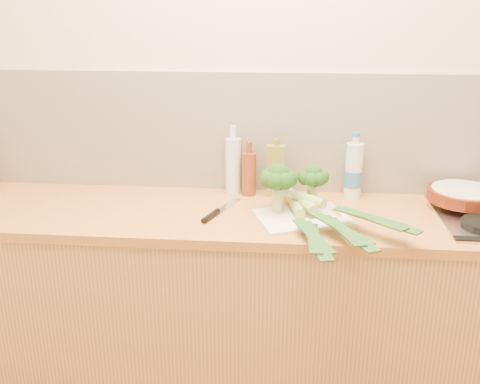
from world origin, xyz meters
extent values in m
plane|color=beige|center=(0.00, 1.50, 1.30)|extent=(3.50, 0.00, 3.50)
cube|color=silver|center=(0.00, 1.49, 1.17)|extent=(3.20, 0.02, 0.54)
cube|color=tan|center=(0.00, 1.20, 0.43)|extent=(3.20, 0.60, 0.86)
cube|color=#C5743A|center=(0.00, 1.20, 0.88)|extent=(3.20, 0.62, 0.04)
cylinder|color=black|center=(0.87, 1.32, 0.93)|extent=(0.17, 0.17, 0.03)
cube|color=silver|center=(0.18, 1.14, 0.91)|extent=(0.43, 0.37, 0.01)
cylinder|color=#9CAB63|center=(0.08, 1.19, 0.96)|extent=(0.05, 0.05, 0.10)
sphere|color=black|center=(0.08, 1.19, 1.07)|extent=(0.09, 0.09, 0.09)
sphere|color=black|center=(0.12, 1.19, 1.05)|extent=(0.07, 0.07, 0.07)
sphere|color=black|center=(0.11, 1.22, 1.05)|extent=(0.07, 0.07, 0.07)
sphere|color=black|center=(0.07, 1.23, 1.05)|extent=(0.07, 0.07, 0.07)
sphere|color=black|center=(0.04, 1.21, 1.05)|extent=(0.07, 0.07, 0.07)
sphere|color=black|center=(0.04, 1.17, 1.05)|extent=(0.07, 0.07, 0.07)
sphere|color=black|center=(0.07, 1.14, 1.05)|extent=(0.07, 0.07, 0.07)
sphere|color=black|center=(0.11, 1.15, 1.05)|extent=(0.07, 0.07, 0.07)
cylinder|color=#9CAB63|center=(0.22, 1.24, 0.96)|extent=(0.05, 0.05, 0.10)
sphere|color=black|center=(0.22, 1.24, 1.06)|extent=(0.08, 0.08, 0.08)
sphere|color=black|center=(0.26, 1.24, 1.05)|extent=(0.06, 0.06, 0.06)
sphere|color=black|center=(0.24, 1.27, 1.05)|extent=(0.06, 0.06, 0.06)
sphere|color=black|center=(0.21, 1.28, 1.05)|extent=(0.06, 0.06, 0.06)
sphere|color=black|center=(0.19, 1.26, 1.05)|extent=(0.06, 0.06, 0.06)
sphere|color=black|center=(0.19, 1.23, 1.05)|extent=(0.06, 0.06, 0.06)
sphere|color=black|center=(0.21, 1.21, 1.05)|extent=(0.06, 0.06, 0.06)
sphere|color=black|center=(0.24, 1.21, 1.05)|extent=(0.06, 0.06, 0.06)
cylinder|color=white|center=(0.13, 1.33, 0.93)|extent=(0.06, 0.14, 0.04)
cylinder|color=#92AC56|center=(0.16, 1.19, 0.93)|extent=(0.07, 0.17, 0.04)
cube|color=#1B4D1B|center=(0.22, 0.88, 0.93)|extent=(0.05, 0.30, 0.02)
cube|color=#1B4D1B|center=(0.22, 0.86, 0.94)|extent=(0.11, 0.34, 0.01)
cube|color=#1B4D1B|center=(0.22, 0.89, 0.94)|extent=(0.15, 0.28, 0.02)
cylinder|color=white|center=(0.14, 1.29, 0.95)|extent=(0.09, 0.12, 0.04)
cylinder|color=#92AC56|center=(0.19, 1.17, 0.95)|extent=(0.10, 0.15, 0.04)
cube|color=#1B4D1B|center=(0.33, 0.91, 0.95)|extent=(0.13, 0.30, 0.02)
cube|color=#1B4D1B|center=(0.33, 0.89, 0.95)|extent=(0.20, 0.33, 0.01)
cube|color=#1B4D1B|center=(0.32, 0.91, 0.96)|extent=(0.21, 0.25, 0.02)
cylinder|color=white|center=(0.11, 1.26, 0.97)|extent=(0.12, 0.11, 0.04)
cylinder|color=#92AC56|center=(0.21, 1.18, 0.97)|extent=(0.14, 0.13, 0.04)
cube|color=#1B4D1B|center=(0.43, 0.99, 0.97)|extent=(0.23, 0.26, 0.02)
cube|color=#1B4D1B|center=(0.45, 0.97, 0.97)|extent=(0.29, 0.26, 0.01)
cube|color=#1B4D1B|center=(0.43, 0.99, 0.97)|extent=(0.27, 0.17, 0.02)
cube|color=silver|center=(-0.13, 1.26, 0.90)|extent=(0.10, 0.19, 0.00)
cylinder|color=black|center=(-0.19, 1.11, 0.91)|extent=(0.06, 0.13, 0.02)
cylinder|color=#541B0E|center=(0.86, 1.31, 0.96)|extent=(0.30, 0.30, 0.05)
cylinder|color=beige|center=(0.86, 1.31, 0.99)|extent=(0.27, 0.27, 0.00)
cube|color=olive|center=(0.06, 1.42, 1.02)|extent=(0.08, 0.05, 0.23)
cylinder|color=olive|center=(0.06, 1.42, 1.15)|extent=(0.02, 0.02, 0.03)
cylinder|color=silver|center=(-0.13, 1.44, 1.03)|extent=(0.07, 0.07, 0.25)
cylinder|color=silver|center=(-0.13, 1.44, 1.18)|extent=(0.03, 0.03, 0.06)
cylinder|color=maroon|center=(-0.06, 1.41, 1.00)|extent=(0.06, 0.06, 0.20)
cylinder|color=maroon|center=(-0.06, 1.41, 1.12)|extent=(0.03, 0.03, 0.05)
cylinder|color=silver|center=(0.41, 1.42, 1.02)|extent=(0.08, 0.08, 0.25)
cylinder|color=silver|center=(0.41, 1.42, 1.16)|extent=(0.03, 0.03, 0.03)
cylinder|color=#2E6EB0|center=(0.41, 1.42, 0.99)|extent=(0.08, 0.08, 0.07)
camera|label=1|loc=(0.12, -0.88, 1.71)|focal=40.00mm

